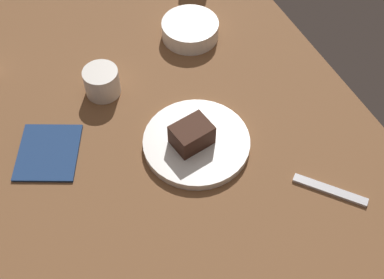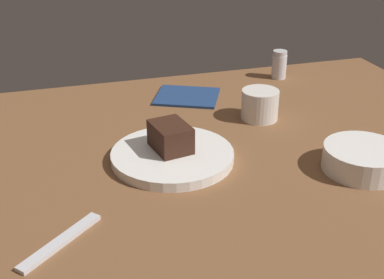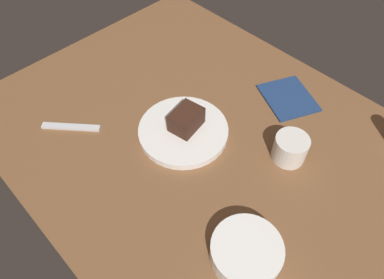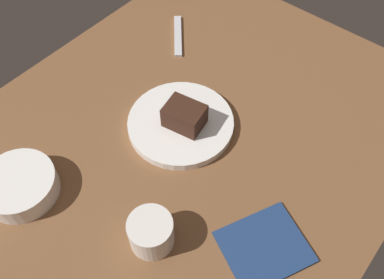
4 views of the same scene
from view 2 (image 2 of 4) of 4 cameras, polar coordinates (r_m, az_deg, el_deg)
The scene contains 8 objects.
dining_table at distance 100.63cm, azimuth 2.24°, elevation -1.63°, with size 120.00×84.00×3.00cm, color brown.
dessert_plate at distance 94.93cm, azimuth -2.17°, elevation -1.82°, with size 22.61×22.61×1.81cm, color white.
chocolate_cake_slice at distance 94.32cm, azimuth -2.39°, elevation 0.30°, with size 7.95×6.05×4.99cm, color #381E14.
salt_shaker at distance 137.30cm, azimuth 9.62°, elevation 8.16°, with size 3.81×3.81×7.31cm.
side_bowl at distance 96.06cm, azimuth 18.37°, elevation -2.04°, with size 14.14×14.14×4.36cm, color white.
coffee_cup at distance 111.85cm, azimuth 7.51°, elevation 3.83°, with size 7.96×7.96×6.50cm, color silver.
dessert_spoon at distance 76.71cm, azimuth -14.30°, elevation -10.88°, with size 15.00×1.80×0.70cm, color silver.
folded_napkin at distance 123.31cm, azimuth -0.55°, elevation 4.78°, with size 14.44×12.50×0.60cm, color navy.
Camera 2 is at (-29.01, -83.95, 48.80)cm, focal length 48.28 mm.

